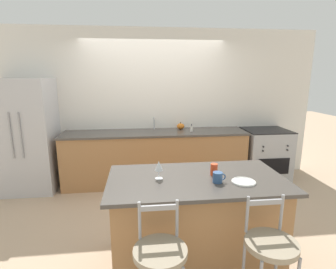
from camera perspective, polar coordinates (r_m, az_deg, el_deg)
ground_plane at (r=4.49m, az=-2.37°, el=-12.13°), size 18.00×18.00×0.00m
wall_back at (r=4.83m, az=-3.15°, el=6.33°), size 6.00×0.07×2.70m
back_counter at (r=4.69m, az=-2.78°, el=-4.91°), size 3.18×0.71×0.93m
sink_faucet at (r=4.74m, az=-3.01°, el=2.79°), size 0.02×0.13×0.22m
kitchen_island at (r=2.80m, az=6.03°, el=-17.99°), size 1.72×0.92×0.91m
refrigerator at (r=4.86m, az=-28.27°, el=-0.24°), size 0.86×0.77×1.85m
oven_range at (r=5.19m, az=20.28°, el=-4.02°), size 0.79×0.72×0.92m
bar_stool_near at (r=2.12m, az=-1.71°, el=-26.33°), size 0.39×0.39×0.98m
bar_stool_far at (r=2.33m, az=21.28°, el=-23.38°), size 0.39×0.39×0.98m
dinner_plate at (r=2.57m, az=16.14°, el=-9.83°), size 0.22×0.22×0.02m
wine_glass at (r=2.52m, az=-2.02°, el=-6.92°), size 0.08×0.08×0.18m
coffee_mug at (r=2.51m, az=10.79°, el=-9.14°), size 0.12×0.09×0.10m
tumbler_cup at (r=2.67m, az=9.98°, el=-7.51°), size 0.07×0.07×0.12m
pumpkin_decoration at (r=4.77m, az=2.76°, el=1.81°), size 0.14×0.14×0.13m
soap_bottle at (r=4.57m, az=5.15°, el=1.32°), size 0.05×0.05×0.13m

